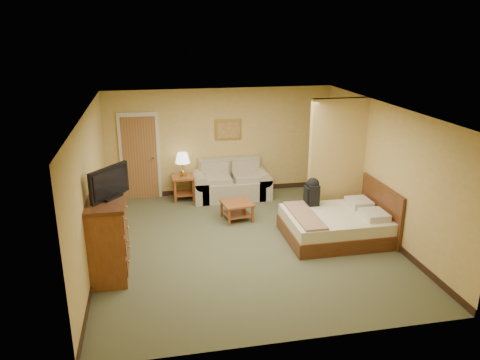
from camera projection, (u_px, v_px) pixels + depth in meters
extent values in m
plane|color=#4E5134|center=(246.00, 243.00, 9.01)|extent=(6.00, 6.00, 0.00)
plane|color=white|center=(246.00, 109.00, 8.20)|extent=(6.00, 6.00, 0.00)
cube|color=tan|center=(221.00, 142.00, 11.40)|extent=(5.50, 0.02, 2.60)
cube|color=tan|center=(91.00, 189.00, 8.09)|extent=(0.02, 6.00, 2.60)
cube|color=tan|center=(384.00, 171.00, 9.11)|extent=(0.02, 6.00, 2.60)
cube|color=tan|center=(337.00, 160.00, 9.86)|extent=(1.20, 0.15, 2.60)
cube|color=beige|center=(140.00, 156.00, 11.09)|extent=(0.94, 0.06, 2.10)
cube|color=brown|center=(140.00, 158.00, 11.09)|extent=(0.80, 0.04, 2.00)
cylinder|color=#AE9040|center=(153.00, 158.00, 11.09)|extent=(0.04, 0.12, 0.04)
cube|color=black|center=(221.00, 190.00, 11.78)|extent=(5.50, 0.02, 0.12)
cube|color=tan|center=(232.00, 189.00, 11.32)|extent=(1.52, 0.82, 0.46)
cube|color=tan|center=(229.00, 167.00, 11.51)|extent=(1.52, 0.20, 0.48)
cube|color=tan|center=(200.00, 190.00, 11.17)|extent=(0.33, 0.82, 0.51)
cube|color=tan|center=(262.00, 186.00, 11.46)|extent=(0.33, 0.82, 0.51)
cube|color=brown|center=(183.00, 177.00, 11.12)|extent=(0.54, 0.54, 0.04)
cube|color=brown|center=(184.00, 193.00, 11.25)|extent=(0.45, 0.45, 0.03)
cube|color=brown|center=(175.00, 192.00, 10.97)|extent=(0.05, 0.05, 0.55)
cube|color=brown|center=(194.00, 191.00, 11.05)|extent=(0.05, 0.05, 0.55)
cube|color=brown|center=(174.00, 186.00, 11.37)|extent=(0.05, 0.05, 0.55)
cube|color=brown|center=(192.00, 185.00, 11.45)|extent=(0.05, 0.05, 0.55)
cylinder|color=#AE9040|center=(183.00, 175.00, 11.11)|extent=(0.17, 0.17, 0.04)
cylinder|color=#AE9040|center=(183.00, 166.00, 11.04)|extent=(0.02, 0.02, 0.29)
cone|color=white|center=(182.00, 158.00, 10.97)|extent=(0.34, 0.34, 0.24)
cube|color=brown|center=(237.00, 203.00, 10.01)|extent=(0.70, 0.70, 0.04)
cube|color=brown|center=(237.00, 214.00, 10.09)|extent=(0.60, 0.60, 0.03)
cube|color=brown|center=(227.00, 217.00, 9.78)|extent=(0.04, 0.04, 0.37)
cube|color=brown|center=(246.00, 206.00, 10.37)|extent=(0.04, 0.04, 0.37)
cube|color=#B78E3F|center=(228.00, 130.00, 11.32)|extent=(0.65, 0.03, 0.51)
cube|color=#9A622F|center=(228.00, 130.00, 11.30)|extent=(0.54, 0.02, 0.40)
cube|color=brown|center=(108.00, 238.00, 7.73)|extent=(0.59, 1.18, 1.29)
cube|color=#4C2511|center=(104.00, 200.00, 7.52)|extent=(0.66, 1.26, 0.06)
cube|color=black|center=(111.00, 197.00, 7.52)|extent=(0.40, 0.42, 0.03)
cube|color=black|center=(109.00, 182.00, 7.44)|extent=(0.57, 0.71, 0.51)
cube|color=#4C2511|center=(334.00, 231.00, 9.19)|extent=(1.92, 1.53, 0.29)
cube|color=beige|center=(335.00, 219.00, 9.11)|extent=(1.86, 1.47, 0.23)
cube|color=#4C2511|center=(381.00, 210.00, 9.25)|extent=(0.06, 1.63, 1.05)
cube|color=beige|center=(374.00, 215.00, 8.87)|extent=(0.43, 0.53, 0.13)
cube|color=beige|center=(359.00, 203.00, 9.49)|extent=(0.43, 0.53, 0.13)
cube|color=#8E694D|center=(305.00, 215.00, 8.96)|extent=(0.43, 1.44, 0.05)
cube|color=black|center=(312.00, 194.00, 9.51)|extent=(0.22, 0.33, 0.43)
sphere|color=black|center=(313.00, 184.00, 9.44)|extent=(0.26, 0.26, 0.26)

